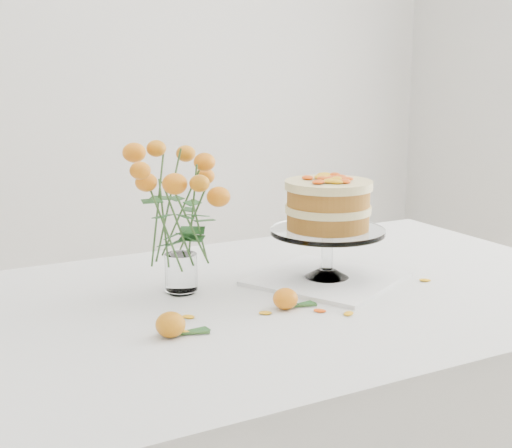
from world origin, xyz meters
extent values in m
cube|color=silver|center=(0.00, 2.00, 1.35)|extent=(4.00, 0.04, 2.70)
cube|color=tan|center=(0.00, 0.00, 0.73)|extent=(1.40, 0.90, 0.04)
cylinder|color=tan|center=(0.62, 0.37, 0.35)|extent=(0.06, 0.06, 0.71)
cube|color=silver|center=(0.00, 0.00, 0.75)|extent=(1.42, 0.92, 0.01)
cube|color=silver|center=(0.00, 0.46, 0.65)|extent=(1.42, 0.01, 0.20)
cube|color=silver|center=(0.00, -0.46, 0.65)|extent=(1.42, 0.01, 0.20)
cube|color=white|center=(0.11, 0.03, 0.76)|extent=(0.39, 0.39, 0.01)
cylinder|color=white|center=(0.11, 0.03, 0.82)|extent=(0.03, 0.03, 0.08)
cylinder|color=white|center=(0.11, 0.03, 0.87)|extent=(0.25, 0.25, 0.01)
cylinder|color=olive|center=(0.11, 0.03, 0.89)|extent=(0.23, 0.23, 0.04)
cylinder|color=beige|center=(0.11, 0.03, 0.92)|extent=(0.24, 0.24, 0.02)
cylinder|color=olive|center=(0.11, 0.03, 0.95)|extent=(0.23, 0.23, 0.04)
cylinder|color=beige|center=(0.11, 0.03, 0.97)|extent=(0.24, 0.24, 0.02)
cylinder|color=white|center=(-0.21, 0.10, 0.76)|extent=(0.05, 0.05, 0.01)
cylinder|color=white|center=(-0.21, 0.10, 0.80)|extent=(0.07, 0.07, 0.08)
ellipsoid|color=orange|center=(-0.33, -0.12, 0.78)|extent=(0.05, 0.05, 0.05)
cylinder|color=#2E5321|center=(-0.29, -0.14, 0.76)|extent=(0.06, 0.03, 0.01)
ellipsoid|color=orange|center=(-0.07, -0.09, 0.78)|extent=(0.05, 0.05, 0.04)
cylinder|color=#2E5321|center=(-0.04, -0.10, 0.76)|extent=(0.06, 0.02, 0.01)
ellipsoid|color=#F9AC0F|center=(-0.12, -0.10, 0.76)|extent=(0.03, 0.02, 0.00)
ellipsoid|color=#F9AC0F|center=(-0.02, -0.14, 0.76)|extent=(0.03, 0.02, 0.00)
ellipsoid|color=#F9AC0F|center=(0.02, -0.18, 0.76)|extent=(0.03, 0.02, 0.00)
ellipsoid|color=#F9AC0F|center=(-0.26, -0.05, 0.76)|extent=(0.03, 0.02, 0.00)
ellipsoid|color=#F9AC0F|center=(-0.30, -0.12, 0.76)|extent=(0.03, 0.02, 0.00)
ellipsoid|color=#F9AC0F|center=(0.30, -0.08, 0.76)|extent=(0.03, 0.02, 0.00)
camera|label=1|loc=(-0.76, -1.25, 1.22)|focal=50.00mm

